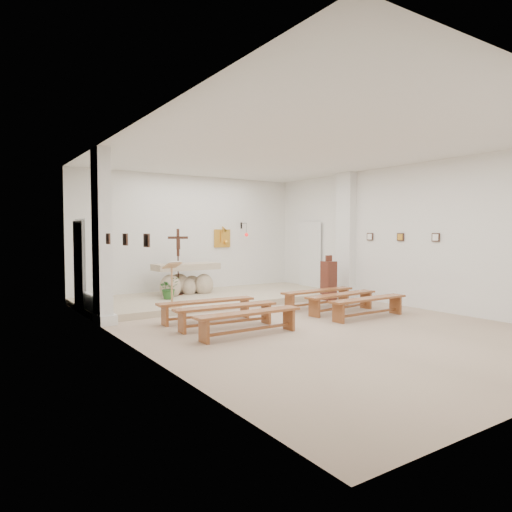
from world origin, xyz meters
TOP-DOWN VIEW (x-y plane):
  - ground at (0.00, 0.00)m, footprint 7.00×10.00m
  - wall_left at (-3.49, 0.00)m, footprint 0.02×10.00m
  - wall_right at (3.49, 0.00)m, footprint 0.02×10.00m
  - wall_back at (0.00, 4.99)m, footprint 7.00×0.02m
  - ceiling at (0.00, 0.00)m, footprint 7.00×10.00m
  - sanctuary_platform at (0.00, 3.50)m, footprint 6.98×3.00m
  - pilaster_left at (-3.37, 2.00)m, footprint 0.26×0.55m
  - pilaster_right at (3.37, 2.00)m, footprint 0.26×0.55m
  - gold_wall_relief at (1.05, 4.96)m, footprint 0.55×0.04m
  - sanctuary_lamp at (1.75, 4.71)m, footprint 0.11×0.36m
  - station_frame_left_front at (-3.47, -0.80)m, footprint 0.03×0.20m
  - station_frame_left_mid at (-3.47, 0.20)m, footprint 0.03×0.20m
  - station_frame_left_rear at (-3.47, 1.20)m, footprint 0.03×0.20m
  - station_frame_right_front at (3.47, -0.80)m, footprint 0.03×0.20m
  - station_frame_right_mid at (3.47, 0.20)m, footprint 0.03×0.20m
  - station_frame_right_rear at (3.47, 1.20)m, footprint 0.03×0.20m
  - radiator_left at (-3.43, 2.70)m, footprint 0.10×0.85m
  - radiator_right at (3.43, 2.70)m, footprint 0.10×0.85m
  - altar at (-0.58, 4.11)m, footprint 1.79×0.83m
  - lectern at (-1.75, 2.29)m, footprint 0.43×0.39m
  - crucifix_stand at (-0.81, 4.06)m, footprint 0.54×0.23m
  - potted_plant at (-1.33, 3.50)m, footprint 0.56×0.50m
  - donation_pedestal at (2.64, 1.90)m, footprint 0.33×0.33m
  - bench_left_front at (-1.52, 1.07)m, footprint 2.09×0.45m
  - bench_right_front at (1.52, 1.07)m, footprint 2.09×0.40m
  - bench_left_second at (-1.52, 0.25)m, footprint 2.09×0.46m
  - bench_right_second at (1.52, 0.25)m, footprint 2.10×0.53m
  - bench_left_third at (-1.52, -0.56)m, footprint 2.08×0.35m
  - bench_right_third at (1.52, -0.56)m, footprint 2.08×0.37m

SIDE VIEW (x-z plane):
  - ground at x=0.00m, z-range 0.00..0.00m
  - sanctuary_platform at x=0.00m, z-range 0.00..0.15m
  - radiator_left at x=-3.43m, z-range 0.01..0.53m
  - radiator_right at x=3.43m, z-range 0.01..0.53m
  - bench_left_front at x=-1.52m, z-range 0.11..0.55m
  - bench_right_front at x=1.52m, z-range 0.11..0.55m
  - bench_left_second at x=-1.52m, z-range 0.11..0.55m
  - bench_right_second at x=1.52m, z-range 0.11..0.55m
  - bench_left_third at x=-1.52m, z-range 0.11..0.55m
  - bench_right_third at x=1.52m, z-range 0.11..0.55m
  - potted_plant at x=-1.33m, z-range 0.15..0.71m
  - altar at x=-0.58m, z-range 0.04..0.96m
  - donation_pedestal at x=2.64m, z-range -0.07..1.14m
  - lectern at x=-1.75m, z-range 0.14..1.19m
  - crucifix_stand at x=-0.81m, z-range 0.29..2.07m
  - gold_wall_relief at x=1.05m, z-range 1.38..1.92m
  - station_frame_left_front at x=-3.47m, z-range 1.62..1.82m
  - station_frame_left_mid at x=-3.47m, z-range 1.62..1.82m
  - station_frame_left_rear at x=-3.47m, z-range 1.62..1.82m
  - station_frame_right_front at x=3.47m, z-range 1.62..1.82m
  - station_frame_right_mid at x=3.47m, z-range 1.62..1.82m
  - station_frame_right_rear at x=3.47m, z-range 1.62..1.82m
  - wall_left at x=-3.49m, z-range 0.00..3.50m
  - wall_right at x=3.49m, z-range 0.00..3.50m
  - wall_back at x=0.00m, z-range 0.00..3.50m
  - pilaster_left at x=-3.37m, z-range 0.00..3.50m
  - pilaster_right at x=3.37m, z-range 0.00..3.50m
  - sanctuary_lamp at x=1.75m, z-range 1.59..2.03m
  - ceiling at x=0.00m, z-range 3.48..3.50m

